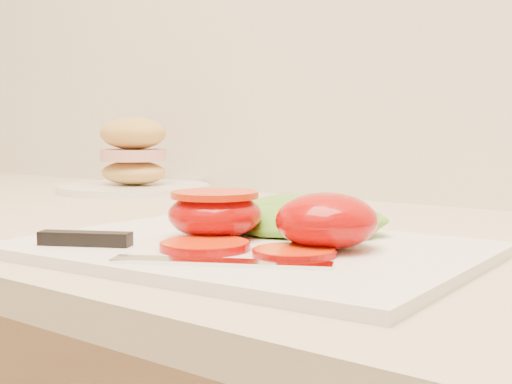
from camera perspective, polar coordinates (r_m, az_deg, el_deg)
The scene contains 9 objects.
cutting_board at distance 0.63m, azimuth -0.57°, elevation -4.60°, with size 0.39×0.28×0.01m, color white.
tomato_half_dome at distance 0.60m, azimuth 5.66°, elevation -2.30°, with size 0.09×0.09×0.05m, color #AF0B02.
tomato_half_cut at distance 0.66m, azimuth -3.30°, elevation -1.66°, with size 0.09×0.09×0.04m.
tomato_slice_0 at distance 0.60m, azimuth -4.09°, elevation -4.30°, with size 0.07×0.07×0.01m, color #DC410B.
tomato_slice_1 at distance 0.57m, azimuth 3.08°, elevation -4.84°, with size 0.07×0.07×0.01m, color #DC410B.
lettuce_leaf_0 at distance 0.70m, azimuth 2.14°, elevation -1.93°, with size 0.16×0.10×0.03m, color #76C233.
lettuce_leaf_1 at distance 0.68m, azimuth 5.86°, elevation -2.37°, with size 0.11×0.08×0.02m, color #76C233.
knife at distance 0.60m, azimuth -9.75°, elevation -4.37°, with size 0.27×0.10×0.01m.
sandwich_plate at distance 1.23m, azimuth -9.78°, elevation 2.17°, with size 0.26×0.26×0.13m.
Camera 1 is at (0.24, 1.06, 1.04)m, focal length 50.00 mm.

